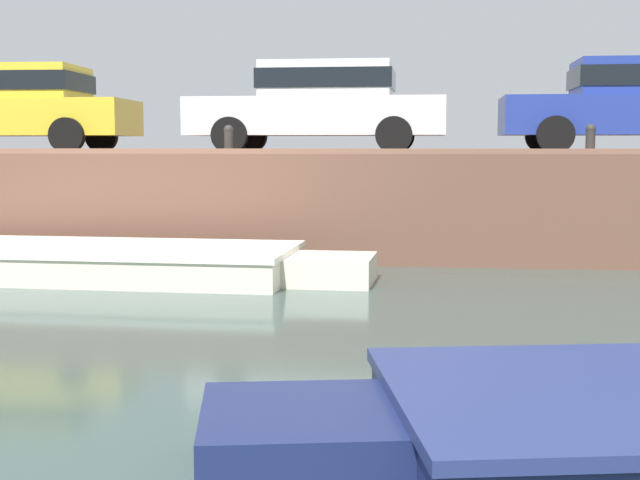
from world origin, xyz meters
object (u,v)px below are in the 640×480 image
at_px(car_leftmost_yellow, 15,105).
at_px(mooring_bollard_east, 590,138).
at_px(car_centre_blue, 633,102).
at_px(mooring_bollard_mid, 229,138).
at_px(car_left_inner_white, 321,104).
at_px(boat_moored_west_cream, 108,262).

xyz_separation_m(car_leftmost_yellow, mooring_bollard_east, (9.77, -1.77, -0.61)).
bearing_deg(mooring_bollard_east, car_centre_blue, 60.89).
relative_size(car_leftmost_yellow, car_centre_blue, 1.06).
bearing_deg(mooring_bollard_mid, car_left_inner_white, 54.69).
xyz_separation_m(car_left_inner_white, car_centre_blue, (5.21, 0.00, -0.00)).
bearing_deg(car_centre_blue, mooring_bollard_east, -119.11).
relative_size(car_leftmost_yellow, mooring_bollard_mid, 9.89).
distance_m(boat_moored_west_cream, mooring_bollard_east, 7.24).
distance_m(car_leftmost_yellow, car_left_inner_white, 5.55).
relative_size(car_leftmost_yellow, car_left_inner_white, 1.00).
xyz_separation_m(boat_moored_west_cream, car_centre_blue, (7.77, 3.60, 2.33)).
height_order(boat_moored_west_cream, mooring_bollard_east, mooring_bollard_east).
bearing_deg(boat_moored_west_cream, car_centre_blue, 24.88).
bearing_deg(mooring_bollard_mid, car_leftmost_yellow, 157.61).
bearing_deg(mooring_bollard_east, car_left_inner_white, 157.30).
bearing_deg(car_left_inner_white, car_leftmost_yellow, 179.97).
distance_m(car_left_inner_white, mooring_bollard_east, 4.62).
relative_size(car_left_inner_white, mooring_bollard_mid, 9.90).
height_order(car_centre_blue, mooring_bollard_east, car_centre_blue).
height_order(boat_moored_west_cream, car_left_inner_white, car_left_inner_white).
distance_m(car_left_inner_white, mooring_bollard_mid, 2.25).
bearing_deg(mooring_bollard_mid, boat_moored_west_cream, -125.59).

